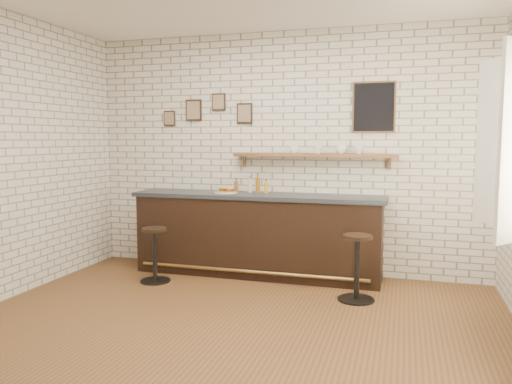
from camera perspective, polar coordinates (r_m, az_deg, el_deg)
ground at (r=4.67m, az=-2.93°, el=-14.98°), size 5.00×5.00×0.00m
bar_counter at (r=6.17m, az=0.13°, el=-4.87°), size 3.10×0.65×1.01m
sandwich_plate at (r=6.19m, az=-3.45°, el=-0.06°), size 0.28×0.28×0.01m
ciabatta_sandwich at (r=6.19m, az=-3.37°, el=0.33°), size 0.23×0.15×0.07m
potato_chips at (r=6.20m, az=-3.57°, el=0.01°), size 0.26×0.18×0.00m
bitters_bottle_brown at (r=6.30m, az=-2.26°, el=0.65°), size 0.05×0.05×0.18m
bitters_bottle_white at (r=6.24m, az=-0.68°, el=0.68°), size 0.05×0.05×0.20m
bitters_bottle_amber at (r=6.21m, az=0.20°, el=0.82°), size 0.06×0.06×0.24m
condiment_bottle_yellow at (r=6.18m, az=1.16°, el=0.53°), size 0.05×0.05×0.17m
bar_stool_left at (r=6.02m, az=-11.49°, el=-6.83°), size 0.37×0.37×0.64m
bar_stool_right at (r=5.33m, az=11.45°, el=-8.22°), size 0.39×0.39×0.69m
wall_shelf at (r=6.10m, az=6.56°, el=4.17°), size 2.00×0.18×0.18m
shelf_cup_a at (r=6.15m, az=4.35°, el=4.82°), size 0.15×0.15×0.09m
shelf_cup_b at (r=6.09m, az=7.09°, el=4.78°), size 0.13×0.13×0.09m
shelf_cup_c at (r=6.05m, az=9.68°, el=4.81°), size 0.15×0.15×0.11m
shelf_cup_d at (r=6.03m, az=11.69°, el=4.70°), size 0.11×0.11×0.09m
back_wall_decor at (r=6.22m, az=5.16°, el=9.45°), size 2.96×0.02×0.56m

